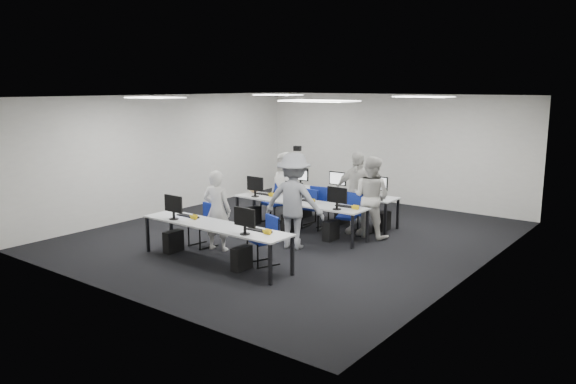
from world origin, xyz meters
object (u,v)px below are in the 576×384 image
Objects in this scene: chair_0 at (203,233)px; chair_1 at (264,249)px; chair_5 at (290,209)px; student_0 at (217,211)px; student_2 at (286,187)px; chair_6 at (316,214)px; student_1 at (371,197)px; chair_4 at (347,224)px; student_3 at (357,193)px; desk_front at (215,227)px; chair_2 at (274,211)px; photographer at (294,201)px; chair_3 at (315,215)px; desk_mid at (299,204)px; chair_7 at (359,220)px.

chair_0 is 1.74m from chair_1.
chair_1 reaches higher than chair_5.
student_2 is (-0.38, 2.72, 0.04)m from student_0.
chair_5 is 0.83m from chair_6.
student_2 is at bearing -62.38° from chair_5.
student_2 is (-2.31, 0.01, -0.04)m from student_1.
chair_6 is at bearing -4.36° from student_1.
chair_6 is 0.52× the size of student_2.
student_2 is (-1.88, 0.29, 0.58)m from chair_4.
chair_5 is at bearing 97.41° from chair_0.
chair_0 is at bearing -130.02° from student_3.
chair_0 is 2.90m from chair_5.
student_0 is (0.40, -2.91, 0.53)m from chair_5.
desk_front is 3.69m from chair_5.
chair_2 is 2.05m from chair_4.
chair_5 is 0.49× the size of student_1.
student_0 is at bearing -94.29° from chair_6.
chair_2 is 2.29m from photographer.
chair_3 is 0.56× the size of student_2.
chair_0 is (-0.97, -1.96, -0.41)m from desk_mid.
student_1 is (1.38, 0.74, 0.20)m from desk_mid.
student_2 is (0.03, -0.19, 0.57)m from chair_5.
chair_2 is (-1.85, 2.61, 0.00)m from chair_1.
chair_7 is at bearing 72.83° from desk_front.
chair_2 is 0.54× the size of student_2.
student_0 is 0.88× the size of student_3.
student_3 is 1.80m from photographer.
student_2 is 0.87× the size of photographer.
chair_6 is at bearing 36.74° from chair_2.
student_2 reaches higher than desk_front.
desk_front is 3.82× the size of chair_4.
chair_0 is 0.68m from student_0.
chair_2 reaches higher than desk_front.
student_1 is (1.38, 3.34, 0.20)m from desk_front.
chair_2 is 2.58m from student_0.
chair_3 is at bearing -10.69° from student_2.
chair_4 is at bearing 5.96° from chair_5.
chair_7 reaches higher than desk_front.
chair_3 is 0.51× the size of student_3.
chair_7 is at bearing 24.59° from chair_2.
chair_2 is at bearing -88.13° from chair_5.
chair_4 is at bearing 26.22° from desk_mid.
chair_1 is 0.51× the size of student_1.
desk_front is at bearing -55.01° from chair_5.
student_1 is at bearing 98.69° from chair_1.
photographer is (0.57, -1.56, 0.67)m from chair_3.
desk_front is 3.48m from student_2.
desk_front is 1.00× the size of desk_mid.
chair_2 is at bearing 109.55° from desk_front.
desk_mid is at bearing -8.25° from chair_2.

